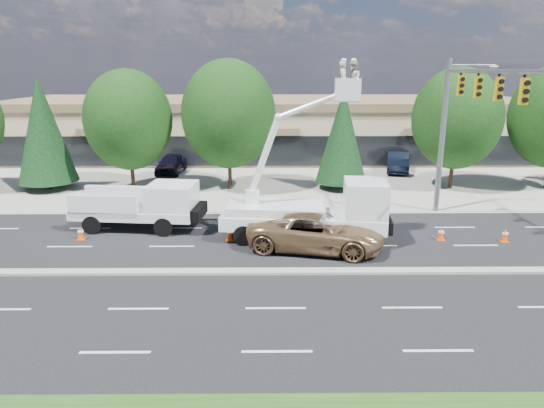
{
  "coord_description": "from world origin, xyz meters",
  "views": [
    {
      "loc": [
        -0.27,
        -19.16,
        8.46
      ],
      "look_at": [
        -0.08,
        2.34,
        2.4
      ],
      "focal_mm": 32.0,
      "sensor_mm": 36.0,
      "label": 1
    }
  ],
  "objects_px": {
    "minivan": "(316,231)",
    "utility_pickup": "(144,210)",
    "bucket_truck": "(317,204)",
    "signal_mast": "(460,114)"
  },
  "relations": [
    {
      "from": "minivan",
      "to": "utility_pickup",
      "type": "bearing_deg",
      "value": 82.93
    },
    {
      "from": "utility_pickup",
      "to": "bucket_truck",
      "type": "relative_size",
      "value": 0.77
    },
    {
      "from": "bucket_truck",
      "to": "utility_pickup",
      "type": "bearing_deg",
      "value": 174.36
    },
    {
      "from": "utility_pickup",
      "to": "bucket_truck",
      "type": "distance_m",
      "value": 9.39
    },
    {
      "from": "bucket_truck",
      "to": "minivan",
      "type": "xyz_separation_m",
      "value": [
        -0.16,
        -1.33,
        -1.0
      ]
    },
    {
      "from": "minivan",
      "to": "signal_mast",
      "type": "bearing_deg",
      "value": -49.49
    },
    {
      "from": "utility_pickup",
      "to": "bucket_truck",
      "type": "height_order",
      "value": "bucket_truck"
    },
    {
      "from": "signal_mast",
      "to": "minivan",
      "type": "distance_m",
      "value": 10.42
    },
    {
      "from": "signal_mast",
      "to": "bucket_truck",
      "type": "xyz_separation_m",
      "value": [
        -7.84,
        -2.92,
        -4.16
      ]
    },
    {
      "from": "signal_mast",
      "to": "bucket_truck",
      "type": "relative_size",
      "value": 1.14
    }
  ]
}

